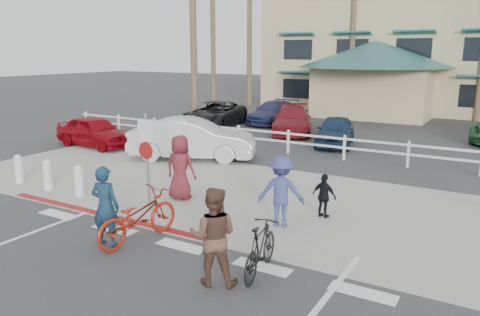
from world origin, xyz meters
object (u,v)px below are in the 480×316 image
Objects in this scene: bike_black at (260,249)px; bike_red at (138,217)px; car_white_sedan at (192,139)px; sign_post at (147,157)px; car_red_compact at (95,131)px.

bike_red is at bearing -8.85° from bike_black.
car_white_sedan is at bearing -55.27° from bike_red.
sign_post is 2.41m from bike_red.
bike_black is at bearing -115.60° from car_red_compact.
bike_red is at bearing -175.67° from car_white_sedan.
bike_black is 0.43× the size of car_red_compact.
car_white_sedan is at bearing -83.53° from car_red_compact.
car_white_sedan reaches higher than bike_black.
car_red_compact reaches higher than bike_red.
sign_post reaches higher than bike_black.
bike_black is at bearing -22.79° from sign_post.
bike_red is (1.29, -1.84, -0.87)m from sign_post.
car_red_compact is (-5.26, -0.15, -0.13)m from car_white_sedan.
bike_red is at bearing -54.84° from sign_post.
bike_red is 3.09m from bike_black.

